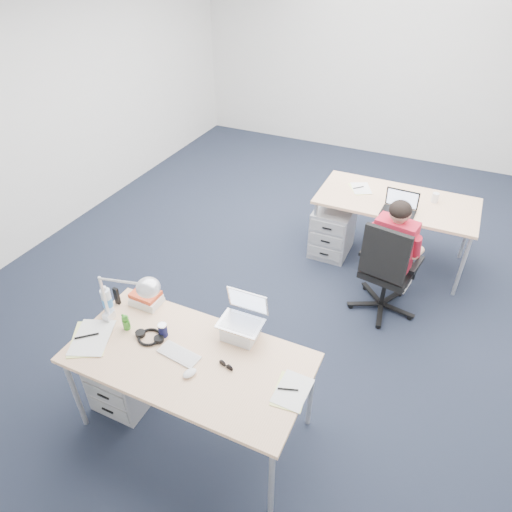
{
  "coord_description": "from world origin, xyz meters",
  "views": [
    {
      "loc": [
        1.15,
        -3.72,
        3.01
      ],
      "look_at": [
        -0.1,
        -1.02,
        0.85
      ],
      "focal_mm": 32.0,
      "sensor_mm": 36.0,
      "label": 1
    }
  ],
  "objects_px": {
    "seated_person": "(396,251)",
    "drawer_pedestal_near": "(127,371)",
    "silver_laptop": "(240,319)",
    "cordless_phone": "(117,296)",
    "desk_near": "(189,361)",
    "bear_figurine": "(126,322)",
    "book_stack": "(146,298)",
    "dark_laptop": "(400,203)",
    "sunglasses": "(226,366)",
    "headphones": "(150,336)",
    "far_cup": "(435,198)",
    "desk_far": "(396,204)",
    "computer_mouse": "(190,373)",
    "can_koozie": "(163,330)",
    "desk_lamp": "(121,298)",
    "office_chair": "(384,286)",
    "wireless_keyboard": "(179,354)",
    "drawer_pedestal_far": "(333,230)",
    "water_bottle": "(107,299)"
  },
  "relations": [
    {
      "from": "office_chair",
      "to": "headphones",
      "type": "distance_m",
      "value": 2.26
    },
    {
      "from": "cordless_phone",
      "to": "office_chair",
      "type": "bearing_deg",
      "value": 47.49
    },
    {
      "from": "desk_near",
      "to": "sunglasses",
      "type": "distance_m",
      "value": 0.27
    },
    {
      "from": "silver_laptop",
      "to": "cordless_phone",
      "type": "distance_m",
      "value": 0.99
    },
    {
      "from": "can_koozie",
      "to": "desk_lamp",
      "type": "bearing_deg",
      "value": -174.59
    },
    {
      "from": "can_koozie",
      "to": "book_stack",
      "type": "distance_m",
      "value": 0.38
    },
    {
      "from": "desk_far",
      "to": "drawer_pedestal_far",
      "type": "relative_size",
      "value": 2.91
    },
    {
      "from": "silver_laptop",
      "to": "bear_figurine",
      "type": "distance_m",
      "value": 0.8
    },
    {
      "from": "office_chair",
      "to": "bear_figurine",
      "type": "height_order",
      "value": "office_chair"
    },
    {
      "from": "seated_person",
      "to": "drawer_pedestal_near",
      "type": "xyz_separation_m",
      "value": [
        -1.58,
        -1.98,
        -0.31
      ]
    },
    {
      "from": "bear_figurine",
      "to": "far_cup",
      "type": "xyz_separation_m",
      "value": [
        1.71,
        2.78,
        -0.01
      ]
    },
    {
      "from": "drawer_pedestal_far",
      "to": "dark_laptop",
      "type": "relative_size",
      "value": 1.73
    },
    {
      "from": "headphones",
      "to": "office_chair",
      "type": "bearing_deg",
      "value": 50.71
    },
    {
      "from": "office_chair",
      "to": "bear_figurine",
      "type": "xyz_separation_m",
      "value": [
        -1.48,
        -1.78,
        0.51
      ]
    },
    {
      "from": "computer_mouse",
      "to": "far_cup",
      "type": "height_order",
      "value": "far_cup"
    },
    {
      "from": "office_chair",
      "to": "bear_figurine",
      "type": "relative_size",
      "value": 7.79
    },
    {
      "from": "drawer_pedestal_near",
      "to": "wireless_keyboard",
      "type": "xyz_separation_m",
      "value": [
        0.54,
        -0.02,
        0.46
      ]
    },
    {
      "from": "silver_laptop",
      "to": "computer_mouse",
      "type": "height_order",
      "value": "silver_laptop"
    },
    {
      "from": "desk_near",
      "to": "dark_laptop",
      "type": "bearing_deg",
      "value": 69.78
    },
    {
      "from": "bear_figurine",
      "to": "drawer_pedestal_near",
      "type": "bearing_deg",
      "value": -161.77
    },
    {
      "from": "water_bottle",
      "to": "sunglasses",
      "type": "xyz_separation_m",
      "value": [
        1.01,
        -0.1,
        -0.1
      ]
    },
    {
      "from": "bear_figurine",
      "to": "book_stack",
      "type": "bearing_deg",
      "value": 91.85
    },
    {
      "from": "desk_near",
      "to": "cordless_phone",
      "type": "xyz_separation_m",
      "value": [
        -0.75,
        0.23,
        0.12
      ]
    },
    {
      "from": "desk_far",
      "to": "drawer_pedestal_near",
      "type": "xyz_separation_m",
      "value": [
        -1.43,
        -2.69,
        -0.41
      ]
    },
    {
      "from": "headphones",
      "to": "bear_figurine",
      "type": "bearing_deg",
      "value": 172.92
    },
    {
      "from": "drawer_pedestal_far",
      "to": "headphones",
      "type": "height_order",
      "value": "headphones"
    },
    {
      "from": "bear_figurine",
      "to": "far_cup",
      "type": "distance_m",
      "value": 3.26
    },
    {
      "from": "drawer_pedestal_near",
      "to": "sunglasses",
      "type": "xyz_separation_m",
      "value": [
        0.86,
        0.02,
        0.47
      ]
    },
    {
      "from": "desk_near",
      "to": "silver_laptop",
      "type": "relative_size",
      "value": 5.12
    },
    {
      "from": "office_chair",
      "to": "desk_lamp",
      "type": "height_order",
      "value": "desk_lamp"
    },
    {
      "from": "computer_mouse",
      "to": "drawer_pedestal_far",
      "type": "bearing_deg",
      "value": 109.61
    },
    {
      "from": "cordless_phone",
      "to": "far_cup",
      "type": "distance_m",
      "value": 3.23
    },
    {
      "from": "desk_near",
      "to": "silver_laptop",
      "type": "bearing_deg",
      "value": 53.65
    },
    {
      "from": "headphones",
      "to": "bear_figurine",
      "type": "distance_m",
      "value": 0.2
    },
    {
      "from": "desk_far",
      "to": "bear_figurine",
      "type": "bearing_deg",
      "value": -117.05
    },
    {
      "from": "drawer_pedestal_far",
      "to": "computer_mouse",
      "type": "bearing_deg",
      "value": -93.1
    },
    {
      "from": "far_cup",
      "to": "office_chair",
      "type": "bearing_deg",
      "value": -102.82
    },
    {
      "from": "desk_far",
      "to": "dark_laptop",
      "type": "distance_m",
      "value": 0.33
    },
    {
      "from": "office_chair",
      "to": "far_cup",
      "type": "height_order",
      "value": "office_chair"
    },
    {
      "from": "silver_laptop",
      "to": "headphones",
      "type": "bearing_deg",
      "value": -154.22
    },
    {
      "from": "desk_near",
      "to": "sunglasses",
      "type": "height_order",
      "value": "sunglasses"
    },
    {
      "from": "seated_person",
      "to": "drawer_pedestal_near",
      "type": "distance_m",
      "value": 2.55
    },
    {
      "from": "drawer_pedestal_near",
      "to": "book_stack",
      "type": "bearing_deg",
      "value": 81.81
    },
    {
      "from": "silver_laptop",
      "to": "book_stack",
      "type": "xyz_separation_m",
      "value": [
        -0.78,
        0.01,
        -0.11
      ]
    },
    {
      "from": "desk_far",
      "to": "wireless_keyboard",
      "type": "relative_size",
      "value": 5.57
    },
    {
      "from": "desk_far",
      "to": "drawer_pedestal_near",
      "type": "height_order",
      "value": "desk_far"
    },
    {
      "from": "headphones",
      "to": "drawer_pedestal_near",
      "type": "bearing_deg",
      "value": -179.5
    },
    {
      "from": "dark_laptop",
      "to": "can_koozie",
      "type": "bearing_deg",
      "value": -114.1
    },
    {
      "from": "drawer_pedestal_far",
      "to": "far_cup",
      "type": "xyz_separation_m",
      "value": [
        0.95,
        0.25,
        0.5
      ]
    },
    {
      "from": "far_cup",
      "to": "book_stack",
      "type": "bearing_deg",
      "value": -124.81
    }
  ]
}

